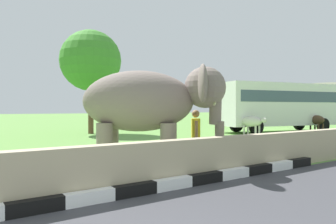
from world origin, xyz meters
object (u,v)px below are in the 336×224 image
object	(u,v)px
elephant	(151,103)
bus_white	(280,103)
cow_mid	(252,122)
person_handler	(196,134)
cow_near	(316,120)

from	to	relation	value
elephant	bus_white	xyz separation A→B (m)	(15.16, 6.78, 0.22)
elephant	cow_mid	world-z (taller)	elephant
person_handler	cow_mid	distance (m)	11.34
bus_white	cow_mid	size ratio (longest dim) A/B	5.10
bus_white	cow_near	xyz separation A→B (m)	(1.77, -1.77, -1.21)
person_handler	cow_mid	size ratio (longest dim) A/B	0.88
bus_white	person_handler	bearing A→B (deg)	-152.91
elephant	cow_mid	size ratio (longest dim) A/B	2.09
elephant	cow_near	xyz separation A→B (m)	(16.94, 5.01, -0.99)
person_handler	cow_near	world-z (taller)	person_handler
person_handler	bus_white	distance (m)	15.52
cow_near	cow_mid	world-z (taller)	same
bus_white	cow_mid	bearing A→B (deg)	-166.44
elephant	cow_mid	bearing A→B (deg)	27.71
cow_near	elephant	bearing A→B (deg)	-163.53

